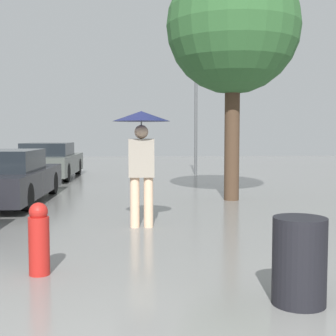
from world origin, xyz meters
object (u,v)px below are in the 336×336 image
object	(u,v)px
street_lamp	(196,98)
fire_hydrant	(39,239)
tree	(233,28)
parked_car_middle	(5,178)
trash_bin	(299,261)
pedestrian	(141,141)
parked_car_farthest	(49,161)

from	to	relation	value
street_lamp	fire_hydrant	bearing A→B (deg)	-104.18
tree	fire_hydrant	xyz separation A→B (m)	(-3.23, -5.69, -3.58)
parked_car_middle	street_lamp	distance (m)	8.88
parked_car_middle	trash_bin	xyz separation A→B (m)	(4.55, -6.68, -0.16)
tree	street_lamp	size ratio (longest dim) A/B	1.13
street_lamp	trash_bin	bearing A→B (deg)	-92.50
pedestrian	trash_bin	world-z (taller)	pedestrian
parked_car_farthest	fire_hydrant	bearing A→B (deg)	-79.43
pedestrian	tree	bearing A→B (deg)	55.91
pedestrian	fire_hydrant	distance (m)	3.00
parked_car_farthest	street_lamp	size ratio (longest dim) A/B	0.90
trash_bin	fire_hydrant	xyz separation A→B (m)	(-2.57, 1.04, 0.00)
pedestrian	parked_car_farthest	distance (m)	9.49
tree	street_lamp	distance (m)	6.90
street_lamp	fire_hydrant	size ratio (longest dim) A/B	6.08
parked_car_middle	tree	distance (m)	6.24
tree	parked_car_middle	bearing A→B (deg)	-179.49
trash_bin	fire_hydrant	distance (m)	2.77
parked_car_middle	parked_car_farthest	distance (m)	5.81
trash_bin	pedestrian	bearing A→B (deg)	111.76
tree	street_lamp	world-z (taller)	tree
parked_car_middle	fire_hydrant	size ratio (longest dim) A/B	5.45
fire_hydrant	pedestrian	bearing A→B (deg)	66.39
parked_car_farthest	street_lamp	xyz separation A→B (m)	(5.29, 1.06, 2.30)
pedestrian	parked_car_middle	bearing A→B (deg)	135.41
tree	fire_hydrant	world-z (taller)	tree
parked_car_middle	street_lamp	world-z (taller)	street_lamp
parked_car_farthest	street_lamp	bearing A→B (deg)	11.29
parked_car_middle	tree	bearing A→B (deg)	0.51
trash_bin	fire_hydrant	world-z (taller)	fire_hydrant
pedestrian	parked_car_middle	distance (m)	4.45
tree	trash_bin	world-z (taller)	tree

